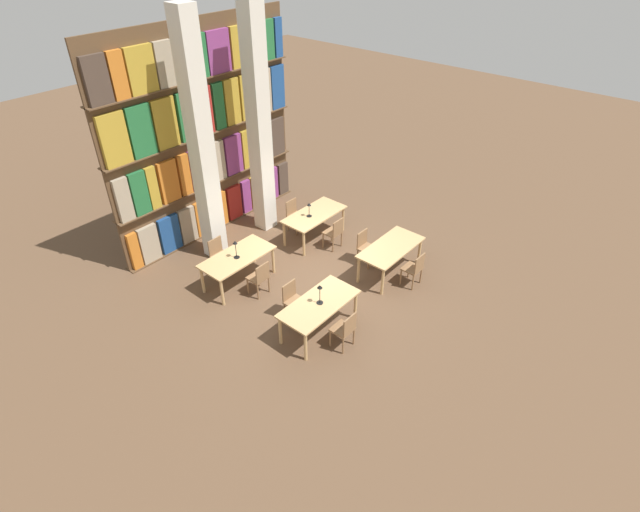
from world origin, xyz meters
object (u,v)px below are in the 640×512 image
Objects in this scene: chair_5 at (219,254)px; chair_7 at (295,214)px; desk_lamp_0 at (320,291)px; desk_lamp_2 at (309,208)px; chair_3 at (366,246)px; reading_table_1 at (391,250)px; pillar_center at (259,124)px; chair_4 at (259,277)px; reading_table_3 at (314,217)px; reading_table_0 at (319,306)px; chair_6 at (334,232)px; chair_1 at (293,300)px; chair_0 at (345,329)px; chair_2 at (414,268)px; pillar_left at (201,146)px; reading_table_2 at (238,259)px; desk_lamp_1 at (236,247)px.

chair_5 is 1.00× the size of chair_7.
desk_lamp_2 is (2.50, 2.50, -0.05)m from desk_lamp_0.
reading_table_1 is at bearing 93.57° from chair_3.
pillar_center is 3.98m from chair_4.
reading_table_3 is at bearing 13.19° from chair_4.
chair_6 is at bearing 33.30° from reading_table_0.
chair_3 is 1.00× the size of chair_5.
chair_1 is 0.95m from desk_lamp_0.
chair_3 is (2.71, 0.03, 0.00)m from chair_1.
chair_0 is 1.00× the size of chair_4.
chair_6 is (2.64, -1.52, 0.00)m from chair_5.
pillar_center is 3.33× the size of reading_table_1.
chair_3 is at bearing -23.03° from chair_4.
reading_table_1 is 2.01× the size of chair_2.
pillar_center is at bearing -83.36° from chair_3.
chair_1 is at bearing -98.66° from pillar_left.
chair_3 is (2.71, 1.46, 0.00)m from chair_0.
reading_table_0 is 2.57m from reading_table_2.
reading_table_3 is (2.24, -1.49, -2.32)m from pillar_left.
pillar_center is at bearing 31.74° from reading_table_2.
chair_6 is at bearing -2.00° from chair_4.
chair_7 is (2.65, 0.62, -0.19)m from reading_table_2.
pillar_center reaches higher than reading_table_1.
chair_1 and chair_5 have the same top height.
pillar_center is at bearing 94.61° from chair_2.
pillar_left reaches higher than chair_5.
desk_lamp_0 is (0.04, 0.70, 0.60)m from chair_0.
chair_1 is 2.25× the size of desk_lamp_2.
reading_table_3 is (2.70, 2.50, -0.41)m from desk_lamp_0.
chair_0 reaches higher than reading_table_0.
reading_table_1 is at bearing 15.08° from chair_0.
reading_table_2 is (-2.64, 1.83, 0.19)m from chair_3.
desk_lamp_2 is (2.54, 1.77, 0.55)m from chair_1.
pillar_center is 4.73m from chair_1.
pillar_center is (1.83, 0.00, 0.00)m from pillar_left.
chair_2 is at bearing -93.57° from reading_table_1.
pillar_left is at bearing -121.43° from chair_5.
chair_7 is (2.64, 1.34, 0.00)m from chair_4.
chair_4 is at bearing -88.92° from reading_table_2.
chair_2 is at bearing 89.84° from chair_7.
pillar_left is at bearing 71.53° from desk_lamp_1.
pillar_center reaches higher than desk_lamp_1.
desk_lamp_1 is (-2.32, -1.45, -1.91)m from pillar_center.
chair_3 reaches higher than reading_table_2.
desk_lamp_2 is at bearing 14.39° from chair_4.
chair_2 is (2.68, -0.69, -0.19)m from reading_table_0.
desk_lamp_1 is at bearing 89.76° from chair_0.
pillar_center is 3.37m from chair_6.
pillar_left reaches higher than desk_lamp_2.
chair_2 is at bearing 0.54° from chair_0.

